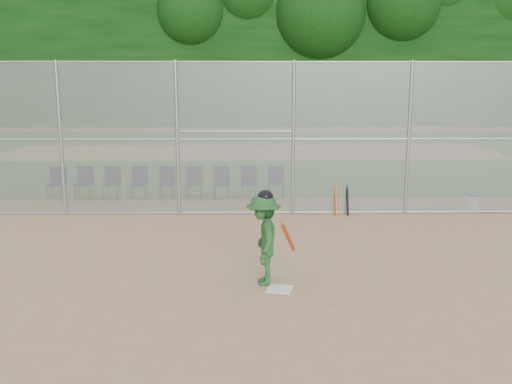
{
  "coord_description": "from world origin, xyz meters",
  "views": [
    {
      "loc": [
        -0.17,
        -9.72,
        3.54
      ],
      "look_at": [
        0.0,
        2.5,
        1.1
      ],
      "focal_mm": 40.0,
      "sensor_mm": 36.0,
      "label": 1
    }
  ],
  "objects_px": {
    "batter_at_plate": "(263,239)",
    "home_plate": "(280,289)",
    "chair_0": "(56,183)",
    "water_cooler": "(472,202)"
  },
  "relations": [
    {
      "from": "home_plate",
      "to": "chair_0",
      "type": "xyz_separation_m",
      "value": [
        -6.25,
        7.54,
        0.47
      ]
    },
    {
      "from": "batter_at_plate",
      "to": "chair_0",
      "type": "distance_m",
      "value": 9.4
    },
    {
      "from": "home_plate",
      "to": "batter_at_plate",
      "type": "distance_m",
      "value": 0.9
    },
    {
      "from": "chair_0",
      "to": "batter_at_plate",
      "type": "bearing_deg",
      "value": -50.44
    },
    {
      "from": "batter_at_plate",
      "to": "chair_0",
      "type": "bearing_deg",
      "value": 129.56
    },
    {
      "from": "batter_at_plate",
      "to": "water_cooler",
      "type": "distance_m",
      "value": 8.03
    },
    {
      "from": "water_cooler",
      "to": "batter_at_plate",
      "type": "bearing_deg",
      "value": -136.46
    },
    {
      "from": "chair_0",
      "to": "water_cooler",
      "type": "bearing_deg",
      "value": -8.31
    },
    {
      "from": "home_plate",
      "to": "water_cooler",
      "type": "relative_size",
      "value": 0.85
    },
    {
      "from": "batter_at_plate",
      "to": "home_plate",
      "type": "bearing_deg",
      "value": -47.9
    }
  ]
}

